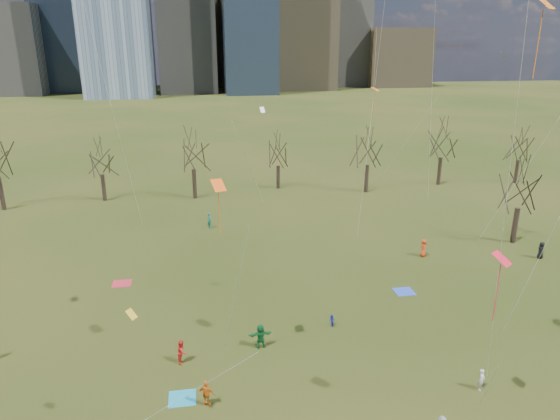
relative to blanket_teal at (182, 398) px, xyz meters
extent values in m
plane|color=black|center=(8.09, 1.15, -0.01)|extent=(500.00, 500.00, 0.00)
cube|color=#726347|center=(53.09, 216.15, 35.98)|extent=(28.00, 28.00, 72.00)
cube|color=#384C66|center=(-51.91, 221.15, 32.48)|extent=(25.00, 25.00, 65.00)
cube|color=slate|center=(78.09, 231.15, 28.98)|extent=(22.00, 22.00, 58.00)
cube|color=#726347|center=(13.09, 241.15, 23.98)|extent=(30.00, 30.00, 48.00)
cube|color=slate|center=(-76.91, 211.15, 17.98)|extent=(35.00, 30.00, 36.00)
cube|color=#726347|center=(103.09, 226.15, 13.98)|extent=(30.00, 28.00, 28.00)
cylinder|color=black|center=(-22.91, 40.15, 2.12)|extent=(0.55, 0.55, 4.28)
cylinder|color=black|center=(-10.91, 42.15, 1.79)|extent=(0.52, 0.52, 3.60)
cylinder|color=black|center=(1.09, 41.15, 2.01)|extent=(0.54, 0.54, 4.05)
cylinder|color=black|center=(13.09, 44.15, 1.67)|extent=(0.51, 0.51, 3.38)
cylinder|color=black|center=(25.09, 40.15, 1.97)|extent=(0.54, 0.54, 3.96)
cylinder|color=black|center=(37.09, 42.15, 2.05)|extent=(0.54, 0.54, 4.14)
cylinder|color=black|center=(49.09, 41.15, 1.74)|extent=(0.52, 0.52, 3.51)
cylinder|color=black|center=(34.09, 19.15, 1.90)|extent=(0.53, 0.53, 3.83)
cube|color=teal|center=(0.00, 0.00, 0.00)|extent=(1.60, 1.50, 0.03)
cube|color=blue|center=(18.32, 10.51, 0.00)|extent=(1.60, 1.50, 0.03)
cube|color=#AE2232|center=(-5.46, 16.08, 0.00)|extent=(1.60, 1.50, 0.03)
imported|color=silver|center=(17.81, -2.18, 0.68)|extent=(0.59, 0.60, 1.39)
imported|color=red|center=(-0.03, 3.61, 0.80)|extent=(0.79, 0.92, 1.64)
imported|color=orange|center=(1.44, -0.84, 0.80)|extent=(1.04, 0.74, 1.64)
imported|color=#16672D|center=(5.26, 4.45, 0.87)|extent=(1.69, 0.67, 1.78)
imported|color=black|center=(34.24, 14.94, 0.83)|extent=(0.86, 0.98, 1.69)
imported|color=#24299D|center=(10.78, 6.21, 0.47)|extent=(0.39, 0.49, 0.97)
imported|color=#CB4016|center=(23.13, 17.30, 0.87)|extent=(0.72, 0.95, 1.77)
imported|color=#176B5A|center=(2.63, 28.89, 0.91)|extent=(0.59, 0.76, 1.85)
plane|color=#EF5714|center=(2.73, 2.60, 12.21)|extent=(1.20, 1.09, 0.55)
cylinder|color=silver|center=(3.22, -0.91, 6.80)|extent=(1.01, 7.02, 10.84)
cylinder|color=#EF5714|center=(2.73, 2.60, 10.57)|extent=(0.04, 0.04, 2.70)
plane|color=red|center=(15.91, -5.02, 9.99)|extent=(1.25, 1.20, 0.50)
cylinder|color=silver|center=(13.35, -8.92, 5.69)|extent=(5.13, 7.81, 8.62)
cylinder|color=red|center=(15.91, -5.02, 8.13)|extent=(0.04, 0.04, 3.15)
cylinder|color=silver|center=(16.92, 16.14, 19.66)|extent=(0.77, 8.26, 36.56)
plane|color=green|center=(28.78, 17.11, 18.95)|extent=(1.00, 1.11, 0.66)
cylinder|color=silver|center=(30.74, 13.79, 10.17)|extent=(3.94, 6.68, 17.57)
cylinder|color=silver|center=(-5.76, 22.42, 14.44)|extent=(2.49, 9.35, 26.12)
plane|color=orange|center=(23.68, 34.86, 14.71)|extent=(1.35, 1.35, 0.42)
cylinder|color=silver|center=(25.92, 30.92, 8.05)|extent=(4.50, 7.89, 13.33)
cylinder|color=orange|center=(23.68, 34.86, 12.91)|extent=(0.04, 0.04, 3.00)
plane|color=yellow|center=(-1.86, -3.21, 7.64)|extent=(0.65, 0.69, 0.41)
cylinder|color=silver|center=(0.93, -5.24, 4.51)|extent=(5.61, 4.07, 6.27)
cylinder|color=silver|center=(27.87, 28.58, 17.88)|extent=(4.88, 5.87, 33.00)
plane|color=white|center=(9.51, 33.89, 12.61)|extent=(0.91, 0.69, 0.63)
cylinder|color=silver|center=(7.38, 29.74, 7.00)|extent=(4.28, 8.31, 11.23)
plane|color=orange|center=(17.70, -2.77, 21.70)|extent=(1.34, 1.25, 0.65)
cylinder|color=silver|center=(15.35, -5.59, 11.54)|extent=(4.72, 5.66, 20.32)
cylinder|color=orange|center=(17.70, -2.77, 19.83)|extent=(0.04, 0.04, 3.09)
camera|label=1|loc=(1.60, -25.07, 19.79)|focal=32.00mm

